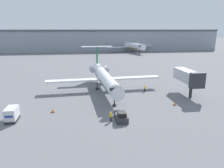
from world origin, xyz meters
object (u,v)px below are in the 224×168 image
(traffic_cone_left, at_px, (53,111))
(luggage_cart, at_px, (12,114))
(airplane_main, at_px, (104,77))
(pushback_tug, at_px, (121,117))
(worker_near_tug, at_px, (111,116))
(jet_bridge, at_px, (188,77))
(airplane_parked_far_left, at_px, (130,45))
(traffic_cone_right, at_px, (175,103))
(worker_by_wing, at_px, (145,88))

(traffic_cone_left, bearing_deg, luggage_cart, -156.23)
(airplane_main, relative_size, luggage_cart, 8.78)
(airplane_main, distance_m, pushback_tug, 19.26)
(airplane_main, distance_m, worker_near_tug, 19.59)
(jet_bridge, bearing_deg, airplane_parked_far_left, 85.12)
(traffic_cone_left, distance_m, traffic_cone_right, 24.35)
(pushback_tug, height_order, worker_near_tug, worker_near_tug)
(pushback_tug, bearing_deg, traffic_cone_left, 156.18)
(luggage_cart, distance_m, jet_bridge, 37.88)
(airplane_main, relative_size, worker_by_wing, 17.87)
(worker_near_tug, height_order, jet_bridge, jet_bridge)
(traffic_cone_left, xyz_separation_m, airplane_parked_far_left, (38.28, 102.35, 3.89))
(traffic_cone_right, height_order, jet_bridge, jet_bridge)
(pushback_tug, xyz_separation_m, airplane_parked_far_left, (26.26, 107.66, 3.61))
(luggage_cart, xyz_separation_m, worker_near_tug, (16.63, -2.84, -0.22))
(traffic_cone_left, bearing_deg, jet_bridge, 12.51)
(worker_near_tug, bearing_deg, worker_by_wing, 56.58)
(airplane_main, xyz_separation_m, jet_bridge, (18.80, -7.05, 0.93))
(pushback_tug, distance_m, airplane_parked_far_left, 110.87)
(pushback_tug, xyz_separation_m, worker_by_wing, (9.09, 16.16, 0.22))
(pushback_tug, relative_size, traffic_cone_right, 5.10)
(airplane_main, xyz_separation_m, traffic_cone_left, (-11.31, -13.73, -3.15))
(traffic_cone_right, bearing_deg, traffic_cone_left, -178.94)
(worker_by_wing, distance_m, airplane_parked_far_left, 93.15)
(airplane_main, height_order, luggage_cart, airplane_main)
(luggage_cart, distance_m, airplane_parked_far_left, 114.33)
(airplane_main, relative_size, pushback_tug, 7.16)
(traffic_cone_right, distance_m, jet_bridge, 9.40)
(worker_by_wing, relative_size, jet_bridge, 0.17)
(traffic_cone_left, bearing_deg, airplane_main, 50.51)
(luggage_cart, height_order, traffic_cone_left, luggage_cart)
(traffic_cone_right, bearing_deg, luggage_cart, -173.92)
(worker_by_wing, distance_m, traffic_cone_right, 10.91)
(traffic_cone_right, bearing_deg, worker_near_tug, -156.61)
(worker_by_wing, bearing_deg, pushback_tug, -119.35)
(traffic_cone_right, xyz_separation_m, airplane_parked_far_left, (13.94, 101.90, 3.87))
(airplane_main, height_order, traffic_cone_left, airplane_main)
(worker_near_tug, height_order, worker_by_wing, worker_near_tug)
(pushback_tug, relative_size, luggage_cart, 1.23)
(worker_by_wing, distance_m, jet_bridge, 10.55)
(pushback_tug, xyz_separation_m, worker_near_tug, (-1.81, -0.36, 0.32))
(luggage_cart, relative_size, jet_bridge, 0.34)
(worker_by_wing, bearing_deg, airplane_parked_far_left, 79.37)
(worker_by_wing, xyz_separation_m, traffic_cone_right, (3.24, -10.40, -0.47))
(pushback_tug, distance_m, luggage_cart, 18.61)
(worker_by_wing, height_order, airplane_parked_far_left, airplane_parked_far_left)
(pushback_tug, xyz_separation_m, traffic_cone_left, (-12.02, 5.31, -0.28))
(worker_near_tug, bearing_deg, jet_bridge, 31.81)
(airplane_main, bearing_deg, traffic_cone_right, -45.52)
(traffic_cone_left, bearing_deg, traffic_cone_right, 1.06)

